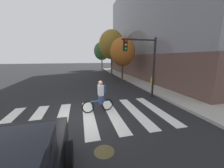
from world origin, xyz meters
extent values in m
plane|color=black|center=(0.00, 0.00, 0.00)|extent=(120.00, 120.00, 0.00)
cube|color=#9E9B93|center=(8.75, 0.00, 0.07)|extent=(6.50, 50.00, 0.15)
cube|color=silver|center=(-3.42, 0.00, 0.01)|extent=(0.55, 4.06, 0.01)
cube|color=silver|center=(-2.18, 0.00, 0.01)|extent=(0.55, 4.06, 0.01)
cube|color=silver|center=(-0.95, 0.00, 0.01)|extent=(0.55, 4.06, 0.01)
cube|color=silver|center=(0.28, 0.00, 0.01)|extent=(0.55, 4.06, 0.01)
cube|color=silver|center=(1.52, 0.00, 0.01)|extent=(0.55, 4.06, 0.01)
cube|color=silver|center=(2.75, 0.00, 0.01)|extent=(0.55, 4.06, 0.01)
cube|color=silver|center=(3.99, 0.00, 0.01)|extent=(0.55, 4.06, 0.01)
cylinder|color=#473D1E|center=(0.57, -2.60, 0.00)|extent=(0.64, 0.64, 0.01)
cylinder|color=black|center=(-0.45, -2.88, 0.34)|extent=(0.25, 0.68, 0.68)
torus|color=black|center=(1.34, 0.52, 0.33)|extent=(0.66, 0.13, 0.66)
torus|color=black|center=(0.30, 0.40, 0.33)|extent=(0.66, 0.13, 0.66)
cylinder|color=#1972BF|center=(0.82, 0.46, 0.61)|extent=(0.89, 0.15, 0.05)
cylinder|color=#1972BF|center=(0.98, 0.47, 0.68)|extent=(0.04, 0.04, 0.45)
cube|color=#384772|center=(0.98, 0.47, 0.73)|extent=(0.23, 0.30, 0.56)
cube|color=silver|center=(0.98, 0.47, 1.18)|extent=(0.28, 0.38, 0.56)
sphere|color=tan|center=(0.98, 0.47, 1.58)|extent=(0.22, 0.22, 0.22)
cube|color=navy|center=(1.15, 0.49, 1.23)|extent=(0.19, 0.30, 0.40)
cylinder|color=black|center=(5.05, 2.13, 2.10)|extent=(0.14, 0.14, 4.20)
cylinder|color=black|center=(3.85, 2.13, 4.00)|extent=(2.40, 0.10, 0.10)
cube|color=black|center=(2.89, 2.13, 3.65)|extent=(0.24, 0.20, 0.76)
sphere|color=red|center=(2.89, 2.02, 3.89)|extent=(0.14, 0.14, 0.14)
sphere|color=gold|center=(2.89, 2.02, 3.65)|extent=(0.14, 0.14, 0.14)
sphere|color=green|center=(2.89, 2.02, 3.41)|extent=(0.14, 0.14, 0.14)
cylinder|color=gold|center=(7.01, 5.52, 0.47)|extent=(0.22, 0.22, 0.65)
sphere|color=gold|center=(7.01, 5.52, 0.84)|extent=(0.18, 0.18, 0.18)
cylinder|color=gold|center=(7.17, 5.52, 0.51)|extent=(0.12, 0.09, 0.09)
cylinder|color=#4C3823|center=(4.96, 8.81, 1.17)|extent=(0.24, 0.24, 2.33)
ellipsoid|color=#A5591E|center=(4.96, 8.81, 3.50)|extent=(2.90, 2.90, 3.34)
cylinder|color=#4C3823|center=(5.19, 15.16, 1.62)|extent=(0.24, 0.24, 3.24)
ellipsoid|color=olive|center=(5.19, 15.16, 4.86)|extent=(4.04, 4.04, 4.64)
cylinder|color=#4C3823|center=(5.06, 23.79, 1.41)|extent=(0.24, 0.24, 2.82)
ellipsoid|color=#386033|center=(5.06, 23.79, 4.22)|extent=(3.51, 3.51, 4.03)
cube|color=brown|center=(16.28, 11.35, 1.60)|extent=(18.00, 23.79, 3.20)
cube|color=slate|center=(16.28, 11.35, 8.41)|extent=(17.64, 23.31, 10.42)
camera|label=1|loc=(-0.05, -6.09, 2.88)|focal=20.88mm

